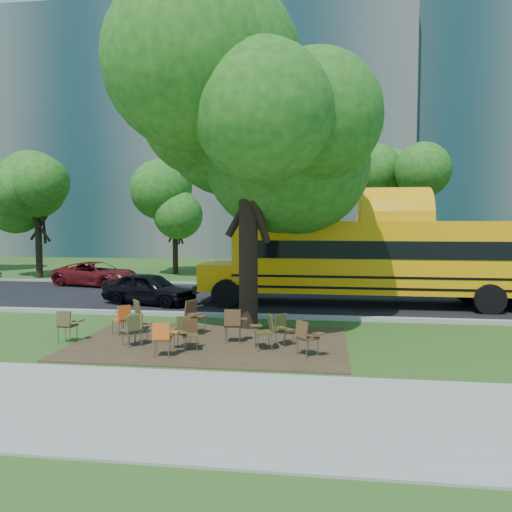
# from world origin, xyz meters

# --- Properties ---
(ground) EXTENTS (160.00, 160.00, 0.00)m
(ground) POSITION_xyz_m (0.00, 0.00, 0.00)
(ground) COLOR #2C4A17
(ground) RESTS_ON ground
(sidewalk) EXTENTS (60.00, 4.00, 0.04)m
(sidewalk) POSITION_xyz_m (0.00, -5.00, 0.02)
(sidewalk) COLOR gray
(sidewalk) RESTS_ON ground
(dirt_patch) EXTENTS (7.00, 4.50, 0.03)m
(dirt_patch) POSITION_xyz_m (1.00, -0.50, 0.01)
(dirt_patch) COLOR #382819
(dirt_patch) RESTS_ON ground
(asphalt_road) EXTENTS (80.00, 8.00, 0.04)m
(asphalt_road) POSITION_xyz_m (0.00, 7.00, 0.02)
(asphalt_road) COLOR black
(asphalt_road) RESTS_ON ground
(kerb_near) EXTENTS (80.00, 0.25, 0.14)m
(kerb_near) POSITION_xyz_m (0.00, 3.00, 0.07)
(kerb_near) COLOR gray
(kerb_near) RESTS_ON ground
(kerb_far) EXTENTS (80.00, 0.25, 0.14)m
(kerb_far) POSITION_xyz_m (0.00, 11.10, 0.07)
(kerb_far) COLOR gray
(kerb_far) RESTS_ON ground
(building_main) EXTENTS (38.00, 16.00, 22.00)m
(building_main) POSITION_xyz_m (-8.00, 36.00, 11.00)
(building_main) COLOR #62625D
(building_main) RESTS_ON ground
(bg_tree_0) EXTENTS (5.20, 5.20, 7.18)m
(bg_tree_0) POSITION_xyz_m (-12.00, 13.00, 4.57)
(bg_tree_0) COLOR black
(bg_tree_0) RESTS_ON ground
(bg_tree_2) EXTENTS (4.80, 4.80, 6.62)m
(bg_tree_2) POSITION_xyz_m (-5.00, 16.00, 4.21)
(bg_tree_2) COLOR black
(bg_tree_2) RESTS_ON ground
(bg_tree_3) EXTENTS (5.60, 5.60, 7.84)m
(bg_tree_3) POSITION_xyz_m (8.00, 14.00, 5.03)
(bg_tree_3) COLOR black
(bg_tree_3) RESTS_ON ground
(main_tree) EXTENTS (7.20, 7.20, 9.62)m
(main_tree) POSITION_xyz_m (1.69, 1.48, 6.01)
(main_tree) COLOR black
(main_tree) RESTS_ON ground
(school_bus) EXTENTS (13.05, 3.02, 3.18)m
(school_bus) POSITION_xyz_m (6.30, 6.00, 1.84)
(school_bus) COLOR #F3A107
(school_bus) RESTS_ON ground
(chair_0) EXTENTS (0.58, 0.50, 0.85)m
(chair_0) POSITION_xyz_m (-2.74, -0.94, 0.53)
(chair_0) COLOR #4C4021
(chair_0) RESTS_ON ground
(chair_1) EXTENTS (0.58, 0.50, 0.86)m
(chair_1) POSITION_xyz_m (-0.76, -1.01, 0.53)
(chair_1) COLOR #4A4420
(chair_1) RESTS_ON ground
(chair_2) EXTENTS (0.56, 0.71, 0.82)m
(chair_2) POSITION_xyz_m (-0.84, -1.16, 0.51)
(chair_2) COLOR #45411E
(chair_2) RESTS_ON ground
(chair_3) EXTENTS (0.53, 0.47, 0.81)m
(chair_3) POSITION_xyz_m (0.42, -1.18, 0.50)
(chair_3) COLOR #48451F
(chair_3) RESTS_ON ground
(chair_4) EXTENTS (0.57, 0.58, 0.85)m
(chair_4) POSITION_xyz_m (0.22, -2.01, 0.53)
(chair_4) COLOR #C85515
(chair_4) RESTS_ON ground
(chair_5) EXTENTS (0.53, 0.58, 0.78)m
(chair_5) POSITION_xyz_m (0.66, -1.34, 0.48)
(chair_5) COLOR #4D361B
(chair_5) RESTS_ON ground
(chair_6) EXTENTS (0.67, 0.61, 0.89)m
(chair_6) POSITION_xyz_m (2.50, -1.02, 0.55)
(chair_6) COLOR #413F1C
(chair_6) RESTS_ON ground
(chair_7) EXTENTS (0.75, 0.59, 0.87)m
(chair_7) POSITION_xyz_m (3.53, -1.51, 0.54)
(chair_7) COLOR #51381D
(chair_7) RESTS_ON ground
(chair_8) EXTENTS (0.58, 0.74, 0.86)m
(chair_8) POSITION_xyz_m (-1.62, 0.03, 0.53)
(chair_8) COLOR #D84E17
(chair_8) RESTS_ON ground
(chair_9) EXTENTS (0.82, 0.65, 0.97)m
(chair_9) POSITION_xyz_m (-1.40, 0.15, 0.60)
(chair_9) COLOR #493E20
(chair_9) RESTS_ON ground
(chair_10) EXTENTS (0.63, 0.80, 0.96)m
(chair_10) POSITION_xyz_m (0.30, 0.44, 0.59)
(chair_10) COLOR #52341D
(chair_10) RESTS_ON ground
(chair_11) EXTENTS (0.61, 0.60, 0.92)m
(chair_11) POSITION_xyz_m (1.61, -0.45, 0.57)
(chair_11) COLOR #4A311A
(chair_11) RESTS_ON ground
(chair_12) EXTENTS (0.54, 0.69, 0.80)m
(chair_12) POSITION_xyz_m (2.89, -0.50, 0.49)
(chair_12) COLOR #48421F
(chair_12) RESTS_ON ground
(black_car) EXTENTS (3.89, 2.36, 1.24)m
(black_car) POSITION_xyz_m (-2.68, 5.06, 0.62)
(black_car) COLOR black
(black_car) RESTS_ON ground
(bg_car_red) EXTENTS (4.64, 2.93, 1.19)m
(bg_car_red) POSITION_xyz_m (-7.11, 9.92, 0.60)
(bg_car_red) COLOR #540E11
(bg_car_red) RESTS_ON ground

